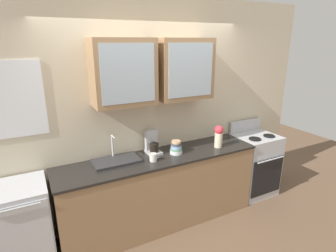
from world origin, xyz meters
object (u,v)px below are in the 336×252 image
vase (219,136)px  bowl_stack (176,148)px  stove_range (254,164)px  dishwasher (21,229)px  sink_faucet (116,160)px  coffee_maker (153,144)px  cup_near_sink (153,157)px

vase → bowl_stack: bearing=173.3°
stove_range → dishwasher: stove_range is taller
stove_range → vase: 1.00m
stove_range → sink_faucet: 2.17m
dishwasher → coffee_maker: coffee_maker is taller
sink_faucet → bowl_stack: sink_faucet is taller
cup_near_sink → dishwasher: bearing=177.0°
bowl_stack → vase: size_ratio=0.56×
vase → cup_near_sink: 0.95m
stove_range → dishwasher: size_ratio=1.19×
bowl_stack → cup_near_sink: bearing=-168.5°
sink_faucet → dishwasher: size_ratio=0.57×
vase → coffee_maker: 0.88m
cup_near_sink → dishwasher: 1.54m
bowl_stack → coffee_maker: coffee_maker is taller
bowl_stack → cup_near_sink: bowl_stack is taller
vase → dishwasher: (-2.39, 0.08, -0.63)m
bowl_stack → cup_near_sink: 0.35m
sink_faucet → vase: sink_faucet is taller
bowl_stack → dishwasher: bearing=179.8°
bowl_stack → dishwasher: bowl_stack is taller
cup_near_sink → bowl_stack: bearing=11.5°
bowl_stack → vase: bearing=-6.7°
sink_faucet → dishwasher: bearing=-174.7°
bowl_stack → coffee_maker: 0.30m
sink_faucet → cup_near_sink: 0.43m
stove_range → vase: (-0.78, -0.08, 0.62)m
stove_range → dishwasher: (-3.17, -0.00, -0.01)m
sink_faucet → vase: size_ratio=1.80×
vase → cup_near_sink: size_ratio=2.41×
dishwasher → coffee_maker: 1.66m
sink_faucet → cup_near_sink: sink_faucet is taller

